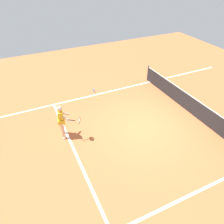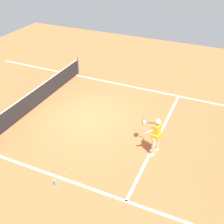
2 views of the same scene
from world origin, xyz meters
name	(u,v)px [view 2 (image 2 of 2)]	position (x,y,z in m)	size (l,w,h in m)	color
ground_plane	(88,118)	(0.00, 0.00, 0.00)	(23.53, 23.53, 0.00)	#C66638
service_line_marking	(159,136)	(0.00, -3.32, 0.00)	(7.31, 0.10, 0.01)	white
sideline_left_marking	(40,170)	(-3.66, 0.00, 0.00)	(0.10, 16.10, 0.01)	white
sideline_right_marking	(119,84)	(3.66, 0.00, 0.00)	(0.10, 16.10, 0.01)	white
court_net	(37,97)	(0.00, 2.77, 0.46)	(7.99, 0.08, 0.99)	#4C4C51
tennis_player	(156,134)	(-1.02, -3.43, 0.85)	(0.90, 0.90, 1.55)	beige
tennis_ball_near	(71,169)	(-3.15, -1.00, 0.03)	(0.07, 0.07, 0.07)	#D1E533
water_bottle	(55,183)	(-4.01, -0.88, 0.12)	(0.07, 0.07, 0.24)	#4C9EE5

